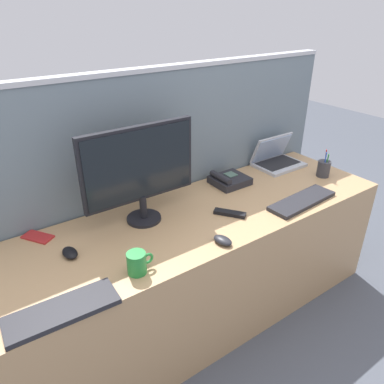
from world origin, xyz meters
TOP-DOWN VIEW (x-y plane):
  - ground_plane at (0.00, 0.00)m, footprint 10.00×10.00m
  - desk at (0.00, 0.00)m, footprint 2.28×0.68m
  - cubicle_divider at (-0.00, 0.38)m, footprint 2.49×0.08m
  - desktop_monitor at (-0.25, 0.14)m, footprint 0.59×0.18m
  - laptop at (0.84, 0.25)m, footprint 0.32×0.24m
  - desk_phone at (0.38, 0.20)m, footprint 0.21×0.19m
  - keyboard_main at (-0.80, -0.27)m, footprint 0.41×0.16m
  - keyboard_spare at (0.57, -0.22)m, footprint 0.45×0.16m
  - computer_mouse_right_hand at (-0.05, -0.27)m, footprint 0.08×0.11m
  - computer_mouse_left_hand at (-0.67, 0.05)m, footprint 0.07×0.10m
  - pen_cup at (0.96, -0.06)m, footprint 0.08×0.08m
  - cell_phone_red_case at (-0.75, 0.27)m, footprint 0.14×0.16m
  - tv_remote at (0.15, -0.09)m, footprint 0.14×0.16m
  - coffee_mug at (-0.47, -0.23)m, footprint 0.12×0.08m

SIDE VIEW (x-z plane):
  - ground_plane at x=0.00m, z-range 0.00..0.00m
  - desk at x=0.00m, z-range 0.00..0.70m
  - cell_phone_red_case at x=-0.75m, z-range 0.70..0.71m
  - cubicle_divider at x=0.00m, z-range 0.00..1.42m
  - tv_remote at x=0.15m, z-range 0.70..0.72m
  - keyboard_main at x=-0.80m, z-range 0.70..0.72m
  - keyboard_spare at x=0.57m, z-range 0.70..0.72m
  - computer_mouse_right_hand at x=-0.05m, z-range 0.70..0.73m
  - computer_mouse_left_hand at x=-0.67m, z-range 0.70..0.73m
  - desk_phone at x=0.38m, z-range 0.69..0.77m
  - laptop at x=0.84m, z-range 0.65..0.85m
  - coffee_mug at x=-0.47m, z-range 0.70..0.80m
  - pen_cup at x=0.96m, z-range 0.66..0.84m
  - desktop_monitor at x=-0.25m, z-range 0.74..1.24m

